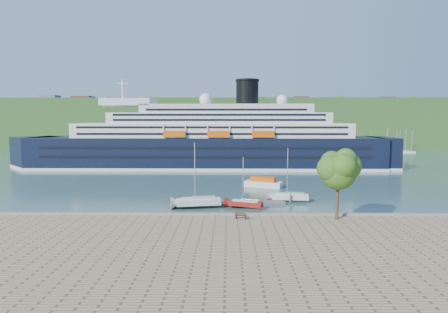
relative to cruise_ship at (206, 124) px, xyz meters
The scene contains 11 objects.
ground 59.65m from the cruise_ship, 83.69° to the right, with size 400.00×400.00×0.00m, color #2D504F.
far_hillside 87.36m from the cruise_ship, 85.80° to the left, with size 400.00×50.00×24.00m, color #2E5220.
quay_coping 59.60m from the cruise_ship, 83.71° to the right, with size 220.00×0.50×0.30m, color slate.
cruise_ship is the anchor object (origin of this frame).
park_bench 61.74m from the cruise_ship, 82.08° to the right, with size 1.61×0.66×1.03m, color #3F1F12, non-canonical shape.
promenade_tree 64.06m from the cruise_ship, 70.41° to the right, with size 6.27×6.27×10.38m, color #2E5817, non-canonical shape.
floating_pontoon 49.96m from the cruise_ship, 81.91° to the right, with size 19.03×2.33×0.42m, color slate, non-canonical shape.
sailboat_white_near 50.57m from the cruise_ship, 87.95° to the right, with size 7.90×2.19×10.20m, color silver, non-canonical shape.
sailboat_red 51.83m from the cruise_ship, 79.33° to the right, with size 6.15×1.71×7.94m, color maroon, non-canonical shape.
sailboat_white_far 49.17m from the cruise_ship, 68.89° to the right, with size 6.98×1.94×9.02m, color silver, non-canonical shape.
tender_launch 36.16m from the cruise_ship, 65.62° to the right, with size 7.88×2.70×2.18m, color #DE560D, non-canonical shape.
Camera 1 is at (0.28, -51.79, 14.60)m, focal length 30.00 mm.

